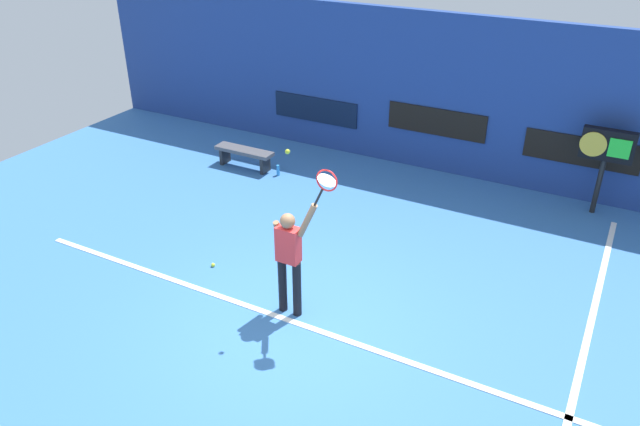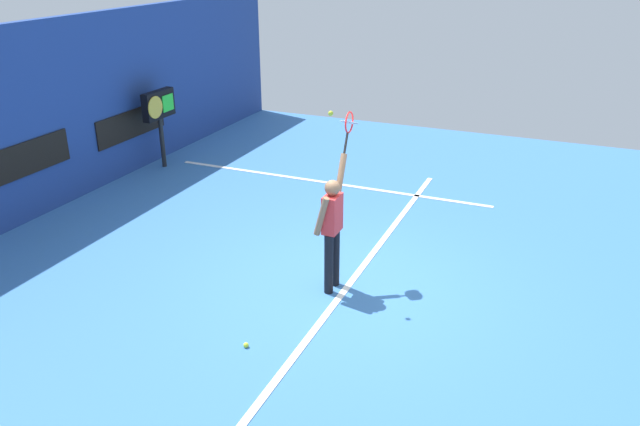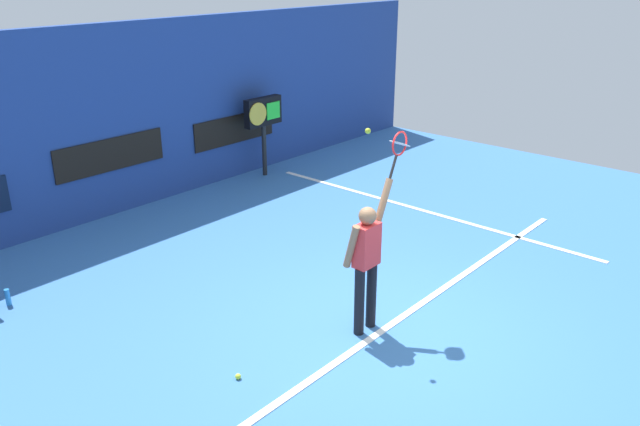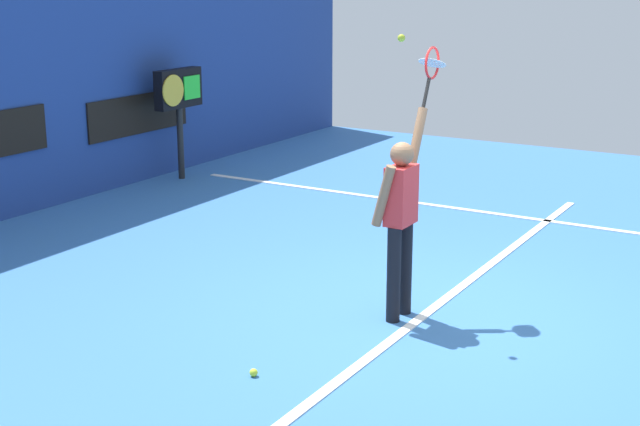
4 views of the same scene
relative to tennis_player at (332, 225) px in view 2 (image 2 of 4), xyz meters
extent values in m
plane|color=#3870B2|center=(0.17, -0.22, -1.01)|extent=(18.00, 18.00, 0.00)
cube|color=navy|center=(0.17, 6.09, 0.71)|extent=(18.00, 0.20, 3.44)
cube|color=black|center=(0.17, 5.97, 0.14)|extent=(2.20, 0.03, 0.60)
cube|color=black|center=(3.17, 5.97, 0.04)|extent=(2.20, 0.03, 0.60)
cube|color=white|center=(0.17, -0.21, -1.00)|extent=(10.00, 0.10, 0.01)
cube|color=white|center=(4.06, 1.78, -1.00)|extent=(0.10, 7.00, 0.01)
cylinder|color=black|center=(-0.13, 0.00, -0.55)|extent=(0.13, 0.13, 0.92)
cylinder|color=black|center=(0.12, 0.00, -0.55)|extent=(0.13, 0.13, 0.92)
cube|color=red|center=(-0.01, 0.00, 0.19)|extent=(0.34, 0.20, 0.55)
sphere|color=#8C6647|center=(-0.01, 0.00, 0.57)|extent=(0.22, 0.22, 0.22)
cylinder|color=#8C6647|center=(0.31, 0.00, 0.67)|extent=(0.32, 0.09, 0.57)
cylinder|color=#8C6647|center=(-0.21, 0.08, 0.21)|extent=(0.09, 0.23, 0.58)
cylinder|color=black|center=(0.49, 0.00, 1.07)|extent=(0.15, 0.03, 0.29)
torus|color=red|center=(0.61, 0.00, 1.34)|extent=(0.41, 0.02, 0.41)
cylinder|color=silver|center=(0.61, 0.00, 1.34)|extent=(0.25, 0.27, 0.11)
sphere|color=#CCE033|center=(0.00, 0.03, 1.61)|extent=(0.07, 0.07, 0.07)
cylinder|color=black|center=(3.63, 5.55, -0.45)|extent=(0.10, 0.10, 1.13)
cube|color=black|center=(3.63, 5.55, 0.42)|extent=(0.95, 0.18, 0.60)
cylinder|color=gold|center=(3.38, 5.45, 0.42)|extent=(0.48, 0.02, 0.48)
cube|color=#26D833|center=(3.84, 5.45, 0.42)|extent=(0.38, 0.02, 0.36)
sphere|color=#CCE033|center=(-1.79, 0.44, -0.98)|extent=(0.07, 0.07, 0.07)
camera|label=1|loc=(3.92, -6.35, 4.76)|focal=34.36mm
camera|label=2|loc=(-7.50, -2.99, 3.65)|focal=35.37mm
camera|label=3|loc=(-5.73, -4.25, 3.42)|focal=35.85mm
camera|label=4|loc=(-7.37, -3.49, 2.19)|focal=51.10mm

